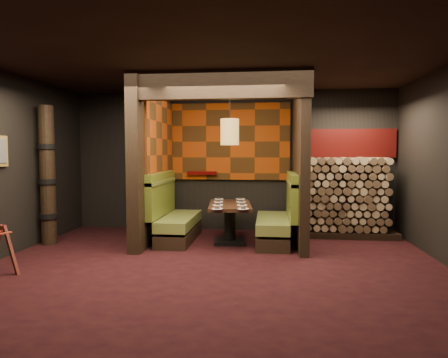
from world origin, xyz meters
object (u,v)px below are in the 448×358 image
pendant_lamp (230,132)px  totem_column (48,176)px  booth_bench_left (174,218)px  dining_table (230,217)px  firewood_stack (350,197)px  booth_bench_right (278,220)px

pendant_lamp → totem_column: size_ratio=0.47×
booth_bench_left → pendant_lamp: 1.88m
dining_table → booth_bench_left: bearing=174.2°
pendant_lamp → firewood_stack: size_ratio=0.65×
totem_column → booth_bench_left: bearing=14.8°
booth_bench_right → pendant_lamp: (-0.85, -0.15, 1.55)m
totem_column → firewood_stack: size_ratio=1.39×
booth_bench_right → totem_column: bearing=-172.1°
booth_bench_left → totem_column: (-2.09, -0.55, 0.79)m
booth_bench_left → totem_column: 2.30m
firewood_stack → dining_table: bearing=-160.0°
dining_table → firewood_stack: size_ratio=0.80×
firewood_stack → pendant_lamp: bearing=-158.8°
dining_table → pendant_lamp: size_ratio=1.24×
booth_bench_left → dining_table: booth_bench_left is taller
dining_table → firewood_stack: (2.21, 0.80, 0.29)m
booth_bench_right → dining_table: (-0.85, -0.10, 0.06)m
firewood_stack → booth_bench_left: bearing=-167.8°
booth_bench_right → pendant_lamp: pendant_lamp is taller
booth_bench_right → totem_column: 4.10m
pendant_lamp → totem_column: pendant_lamp is taller
booth_bench_left → pendant_lamp: bearing=-8.5°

